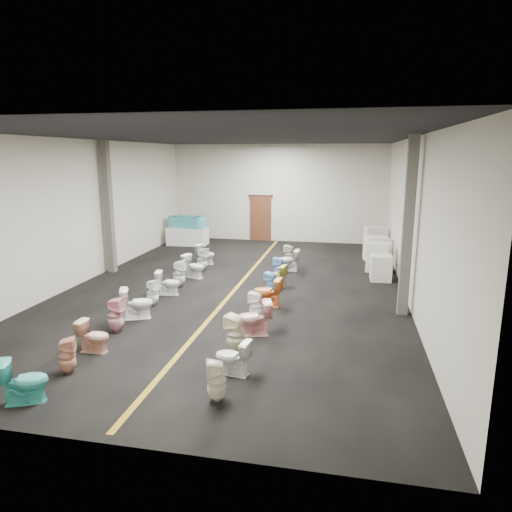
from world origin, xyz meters
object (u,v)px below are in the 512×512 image
object	(u,v)px
toilet_left_0	(24,381)
toilet_left_7	(179,273)
toilet_left_9	(202,259)
toilet_right_3	(254,318)
toilet_right_2	(235,334)
toilet_left_5	(152,293)
toilet_right_6	(271,284)
toilet_right_4	(256,306)
toilet_right_5	(267,292)
toilet_right_9	(289,260)
appliance_crate_a	(381,268)
appliance_crate_c	(376,249)
bathtub	(187,221)
toilet_left_3	(116,315)
toilet_left_1	(67,356)
toilet_right_0	(217,381)
toilet_right_1	(233,357)
toilet_right_8	(279,268)
display_table	(188,236)
toilet_right_10	(289,255)
toilet_right_7	(275,276)
toilet_left_6	(168,283)
toilet_left_4	(137,303)
toilet_left_8	(194,266)
appliance_crate_d	(375,240)
toilet_left_2	(94,336)
appliance_crate_b	(379,257)

from	to	relation	value
toilet_left_0	toilet_left_7	bearing A→B (deg)	-24.42
toilet_left_9	toilet_right_3	world-z (taller)	toilet_left_9
toilet_right_3	toilet_right_2	bearing A→B (deg)	-27.45
toilet_left_5	toilet_right_6	xyz separation A→B (m)	(2.99, 1.56, -0.02)
toilet_right_4	toilet_right_5	xyz separation A→B (m)	(0.09, 1.13, 0.03)
toilet_right_2	toilet_right_5	world-z (taller)	toilet_right_2
toilet_right_9	toilet_left_7	bearing A→B (deg)	-48.52
appliance_crate_a	appliance_crate_c	world-z (taller)	appliance_crate_c
bathtub	toilet_left_9	bearing A→B (deg)	-56.42
appliance_crate_c	toilet_right_3	world-z (taller)	appliance_crate_c
toilet_left_0	toilet_left_3	size ratio (longest dim) A/B	0.92
toilet_left_1	toilet_right_5	size ratio (longest dim) A/B	0.89
toilet_left_5	toilet_left_7	distance (m)	1.88
toilet_right_0	toilet_right_1	bearing A→B (deg)	160.17
toilet_left_7	toilet_right_8	size ratio (longest dim) A/B	1.16
display_table	toilet_right_10	bearing A→B (deg)	-30.35
toilet_right_7	display_table	bearing A→B (deg)	-129.27
toilet_right_7	toilet_left_1	bearing A→B (deg)	-13.52
toilet_right_0	toilet_right_4	size ratio (longest dim) A/B	0.99
toilet_right_0	toilet_right_8	bearing A→B (deg)	163.17
toilet_left_3	toilet_left_6	distance (m)	2.96
toilet_right_3	bathtub	bearing A→B (deg)	-169.28
toilet_left_0	toilet_right_5	xyz separation A→B (m)	(3.05, 5.65, 0.02)
toilet_right_9	toilet_right_4	bearing A→B (deg)	-0.92
toilet_left_7	toilet_right_5	world-z (taller)	toilet_left_7
appliance_crate_c	toilet_left_4	bearing A→B (deg)	-128.72
toilet_left_3	toilet_left_9	world-z (taller)	toilet_left_3
toilet_right_10	appliance_crate_a	bearing A→B (deg)	79.62
toilet_left_1	toilet_left_9	distance (m)	7.92
toilet_right_1	toilet_right_2	size ratio (longest dim) A/B	0.84
toilet_left_8	toilet_right_7	world-z (taller)	toilet_left_8
display_table	appliance_crate_a	bearing A→B (deg)	-28.60
toilet_left_3	toilet_right_6	world-z (taller)	toilet_left_3
toilet_left_5	toilet_left_4	bearing A→B (deg)	-158.92
toilet_right_4	toilet_right_6	size ratio (longest dim) A/B	1.06
toilet_right_3	toilet_right_6	xyz separation A→B (m)	(-0.14, 3.06, -0.06)
display_table	toilet_right_0	size ratio (longest dim) A/B	2.44
appliance_crate_d	toilet_left_3	bearing A→B (deg)	-121.45
appliance_crate_d	toilet_right_7	xyz separation A→B (m)	(-3.25, -5.85, -0.19)
toilet_left_2	toilet_right_10	xyz separation A→B (m)	(2.96, 8.45, 0.04)
appliance_crate_d	toilet_right_1	xyz separation A→B (m)	(-3.09, -11.71, -0.20)
toilet_left_4	toilet_right_7	bearing A→B (deg)	-63.77
toilet_right_1	toilet_right_9	world-z (taller)	toilet_right_9
toilet_left_3	toilet_right_9	bearing A→B (deg)	-26.64
appliance_crate_b	toilet_left_7	bearing A→B (deg)	-152.58
toilet_left_5	toilet_left_2	bearing A→B (deg)	-159.94
toilet_left_4	toilet_right_8	world-z (taller)	toilet_left_4
bathtub	toilet_left_5	distance (m)	8.64
toilet_left_2	toilet_left_8	size ratio (longest dim) A/B	0.88
bathtub	toilet_left_8	bearing A→B (deg)	-60.30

